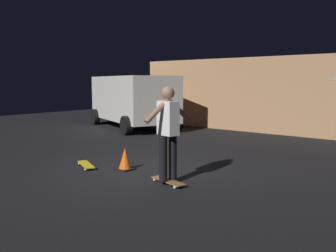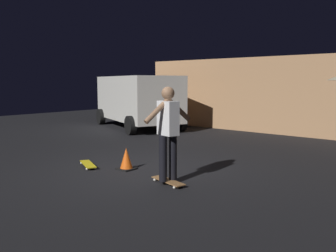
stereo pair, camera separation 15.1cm
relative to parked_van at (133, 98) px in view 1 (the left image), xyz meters
The scene contains 7 objects.
ground_plane 7.00m from the parked_van, 43.09° to the right, with size 28.00×28.00×0.00m, color black.
low_building 7.44m from the parked_van, 32.44° to the left, with size 13.88×4.43×2.69m.
parked_van is the anchor object (origin of this frame).
skateboard_ridden 8.22m from the parked_van, 40.82° to the right, with size 0.81×0.37×0.07m.
skateboard_spare 6.83m from the parked_van, 53.75° to the right, with size 0.79×0.51×0.07m.
skater 8.15m from the parked_van, 40.82° to the right, with size 0.42×0.98×1.67m.
traffic_cone 7.04m from the parked_van, 46.56° to the right, with size 0.34×0.34×0.46m.
Camera 1 is at (5.11, -5.49, 1.83)m, focal length 38.71 mm.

